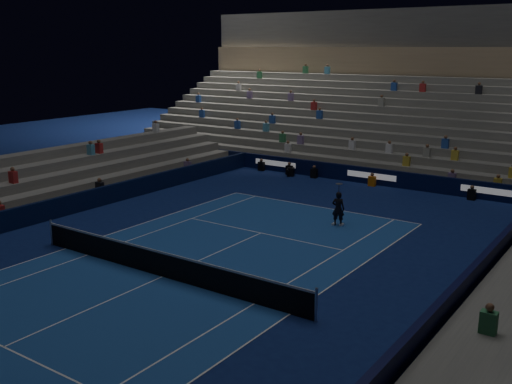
{
  "coord_description": "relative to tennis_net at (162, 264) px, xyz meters",
  "views": [
    {
      "loc": [
        14.44,
        -14.78,
        8.17
      ],
      "look_at": [
        0.0,
        6.0,
        2.0
      ],
      "focal_mm": 41.68,
      "sensor_mm": 36.0,
      "label": 1
    }
  ],
  "objects": [
    {
      "name": "sponsor_barrier_west",
      "position": [
        -9.7,
        0.0,
        -0.0
      ],
      "size": [
        0.25,
        37.0,
        1.0
      ],
      "primitive_type": "cube",
      "color": "black",
      "rests_on": "ground"
    },
    {
      "name": "tennis_net",
      "position": [
        0.0,
        0.0,
        0.0
      ],
      "size": [
        12.9,
        0.1,
        1.1
      ],
      "color": "#B2B2B7",
      "rests_on": "ground"
    },
    {
      "name": "ground",
      "position": [
        0.0,
        0.0,
        -0.5
      ],
      "size": [
        90.0,
        90.0,
        0.0
      ],
      "primitive_type": "plane",
      "color": "#0D1B52",
      "rests_on": "ground"
    },
    {
      "name": "grandstand_main",
      "position": [
        0.0,
        27.9,
        2.87
      ],
      "size": [
        44.0,
        15.2,
        11.2
      ],
      "color": "slate",
      "rests_on": "ground"
    },
    {
      "name": "sponsor_barrier_east",
      "position": [
        9.7,
        0.0,
        -0.0
      ],
      "size": [
        0.25,
        37.0,
        1.0
      ],
      "primitive_type": "cube",
      "color": "#080B32",
      "rests_on": "ground"
    },
    {
      "name": "court_surface",
      "position": [
        0.0,
        0.0,
        -0.5
      ],
      "size": [
        10.97,
        23.77,
        0.01
      ],
      "primitive_type": "cube",
      "color": "#1A4491",
      "rests_on": "ground"
    },
    {
      "name": "broadcast_camera",
      "position": [
        -5.33,
        17.61,
        -0.22
      ],
      "size": [
        0.56,
        0.93,
        0.55
      ],
      "color": "black",
      "rests_on": "ground"
    },
    {
      "name": "sponsor_barrier_far",
      "position": [
        0.0,
        18.5,
        -0.0
      ],
      "size": [
        44.0,
        0.25,
        1.0
      ],
      "primitive_type": "cube",
      "color": "black",
      "rests_on": "ground"
    },
    {
      "name": "tennis_player",
      "position": [
        2.29,
        9.47,
        0.31
      ],
      "size": [
        0.67,
        0.52,
        1.64
      ],
      "primitive_type": "imported",
      "rotation": [
        0.0,
        0.0,
        3.37
      ],
      "color": "black",
      "rests_on": "ground"
    }
  ]
}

